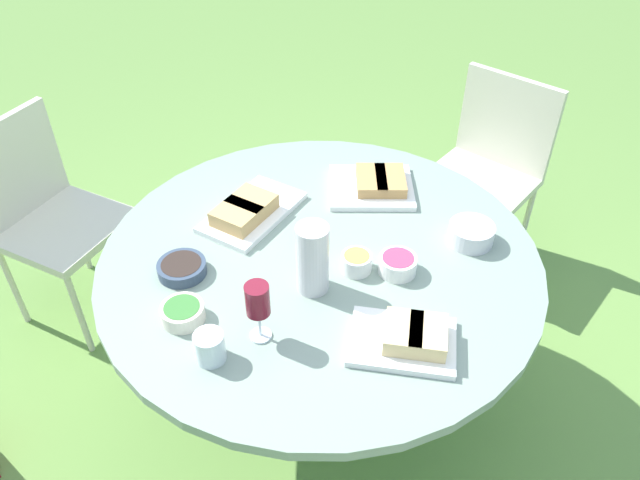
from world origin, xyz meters
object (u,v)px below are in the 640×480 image
Objects in this scene: chair_near_left at (45,208)px; water_pitcher at (312,258)px; chair_far_back at (489,162)px; dining_table at (320,277)px; wine_glass at (258,302)px.

chair_near_left is 1.34m from water_pitcher.
chair_far_back is 4.00× the size of water_pitcher.
wine_glass is (-0.09, 0.36, 0.22)m from dining_table.
wine_glass is at bearing 93.73° from water_pitcher.
water_pitcher is (-1.29, -0.16, 0.35)m from chair_near_left.
chair_far_back is 4.80× the size of wine_glass.
dining_table is at bearing -166.74° from chair_near_left.
chair_far_back is (-0.00, -1.17, -0.15)m from dining_table.
water_pitcher is (-0.08, 0.12, 0.21)m from dining_table.
chair_near_left is 4.80× the size of wine_glass.
wine_glass is at bearing 176.84° from chair_near_left.
chair_far_back is at bearing -129.71° from chair_near_left.
wine_glass reaches higher than dining_table.
chair_far_back is at bearing -86.74° from water_pitcher.
chair_far_back is (-1.21, -1.46, 0.00)m from chair_near_left.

